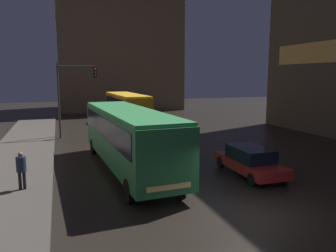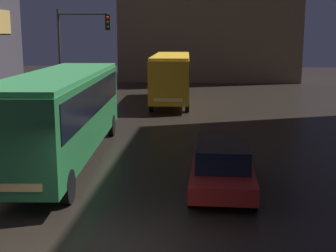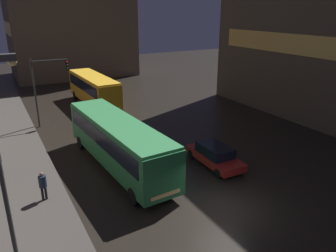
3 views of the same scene
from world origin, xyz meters
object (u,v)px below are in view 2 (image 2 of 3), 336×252
bus_far (172,73)px  traffic_light_main (77,43)px  car_taxi (222,166)px  bus_near (62,107)px

bus_far → traffic_light_main: 7.25m
bus_far → traffic_light_main: bearing=36.7°
car_taxi → traffic_light_main: 16.60m
bus_near → bus_far: (3.03, 15.46, -0.00)m
car_taxi → traffic_light_main: traffic_light_main is taller
bus_near → traffic_light_main: 11.59m
bus_far → traffic_light_main: traffic_light_main is taller
traffic_light_main → bus_far: bearing=38.6°
car_taxi → bus_far: bearing=-79.8°
bus_far → car_taxi: bearing=97.0°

